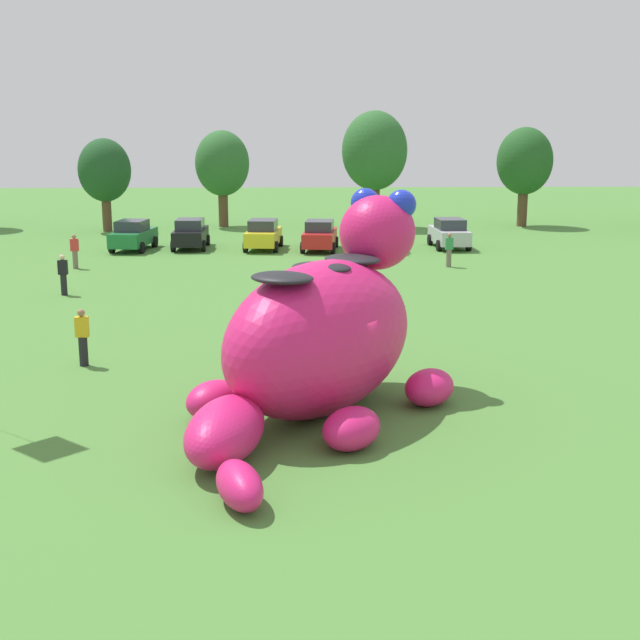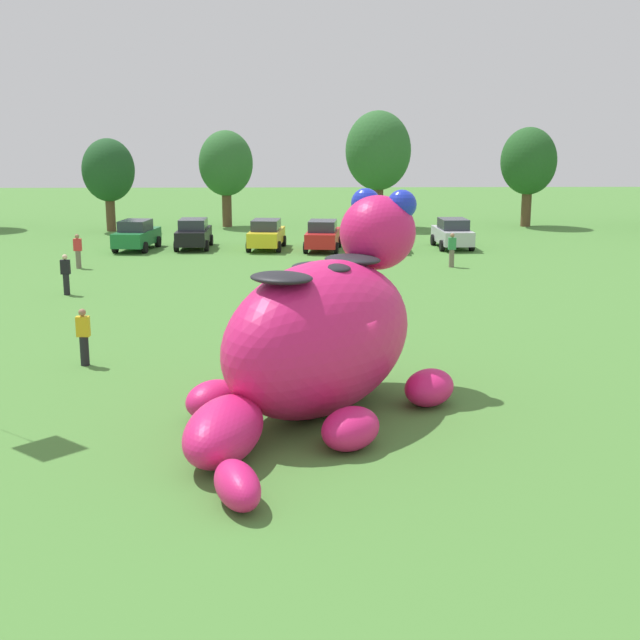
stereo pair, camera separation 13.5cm
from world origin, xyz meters
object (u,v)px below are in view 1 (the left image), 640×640
object	(u,v)px
car_green	(133,235)
spectator_by_cars	(83,338)
car_silver	(449,233)
car_yellow	(263,234)
car_white	(382,235)
spectator_mid_field	(63,275)
car_red	(320,235)
spectator_wandering	(75,252)
spectator_near_inflatable	(449,250)
car_black	(190,234)
giant_inflatable_creature	(322,335)

from	to	relation	value
car_green	spectator_by_cars	size ratio (longest dim) A/B	2.51
car_green	car_silver	distance (m)	18.18
car_yellow	car_white	bearing A→B (deg)	-3.86
car_silver	spectator_mid_field	bearing A→B (deg)	-143.73
car_red	spectator_wandering	size ratio (longest dim) A/B	2.49
spectator_near_inflatable	spectator_mid_field	bearing A→B (deg)	-158.55
car_black	car_silver	size ratio (longest dim) A/B	0.98
car_green	spectator_near_inflatable	size ratio (longest dim) A/B	2.51
spectator_wandering	car_black	bearing A→B (deg)	55.15
car_red	car_silver	size ratio (longest dim) A/B	1.02
car_silver	spectator_near_inflatable	size ratio (longest dim) A/B	2.44
car_red	spectator_by_cars	size ratio (longest dim) A/B	2.49
giant_inflatable_creature	car_black	distance (m)	29.94
car_green	car_black	bearing A→B (deg)	10.15
car_black	car_green	bearing A→B (deg)	-169.85
spectator_mid_field	spectator_by_cars	bearing A→B (deg)	-72.69
spectator_by_cars	car_white	bearing A→B (deg)	64.77
car_black	spectator_mid_field	size ratio (longest dim) A/B	2.40
car_yellow	spectator_by_cars	size ratio (longest dim) A/B	2.48
car_yellow	car_red	size ratio (longest dim) A/B	1.00
car_red	spectator_mid_field	world-z (taller)	car_red
car_yellow	car_red	distance (m)	3.26
car_white	car_black	bearing A→B (deg)	175.12
car_red	car_white	xyz separation A→B (m)	(3.58, 0.06, 0.00)
car_yellow	car_red	bearing A→B (deg)	-9.12
car_yellow	car_red	xyz separation A→B (m)	(3.22, -0.52, 0.00)
giant_inflatable_creature	spectator_mid_field	bearing A→B (deg)	123.99
car_yellow	car_red	world-z (taller)	same
car_red	car_silver	xyz separation A→B (m)	(7.55, 0.76, 0.00)
giant_inflatable_creature	car_yellow	size ratio (longest dim) A/B	2.39
car_yellow	spectator_near_inflatable	distance (m)	11.59
car_yellow	car_white	size ratio (longest dim) A/B	1.02
car_black	car_white	distance (m)	11.06
spectator_wandering	spectator_near_inflatable	bearing A→B (deg)	-0.19
spectator_mid_field	car_red	bearing A→B (deg)	49.33
spectator_by_cars	car_black	bearing A→B (deg)	89.42
spectator_mid_field	giant_inflatable_creature	bearing A→B (deg)	-56.01
car_red	spectator_mid_field	size ratio (longest dim) A/B	2.49
car_green	car_black	xyz separation A→B (m)	(3.19, 0.57, 0.00)
giant_inflatable_creature	spectator_by_cars	distance (m)	8.19
giant_inflatable_creature	car_black	size ratio (longest dim) A/B	2.47
car_white	spectator_mid_field	size ratio (longest dim) A/B	2.44
car_silver	giant_inflatable_creature	bearing A→B (deg)	-106.11
spectator_near_inflatable	spectator_mid_field	size ratio (longest dim) A/B	1.00
car_silver	spectator_by_cars	distance (m)	28.96
giant_inflatable_creature	spectator_mid_field	xyz separation A→B (m)	(-10.29, 15.26, -1.08)
car_red	spectator_wandering	world-z (taller)	car_red
car_green	car_white	world-z (taller)	same
giant_inflatable_creature	car_white	xyz separation A→B (m)	(4.40, 28.24, -1.07)
car_green	spectator_by_cars	xyz separation A→B (m)	(2.94, -24.29, -0.01)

